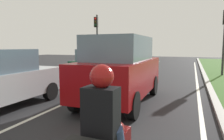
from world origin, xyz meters
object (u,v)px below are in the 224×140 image
(car_suv_ahead, at_px, (121,69))
(rider_person, at_px, (102,111))
(car_hatchback_far, at_px, (95,63))
(traffic_light_overhead_left, at_px, (96,32))

(car_suv_ahead, relative_size, rider_person, 3.87)
(car_suv_ahead, height_order, rider_person, car_suv_ahead)
(car_hatchback_far, height_order, rider_person, car_hatchback_far)
(car_hatchback_far, bearing_deg, rider_person, -61.40)
(car_suv_ahead, xyz_separation_m, rider_person, (1.33, -4.56, 0.02))
(car_suv_ahead, bearing_deg, car_hatchback_far, 124.27)
(traffic_light_overhead_left, bearing_deg, rider_person, -64.29)
(car_suv_ahead, distance_m, rider_person, 4.75)
(rider_person, distance_m, traffic_light_overhead_left, 16.78)
(car_suv_ahead, relative_size, car_hatchback_far, 1.20)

